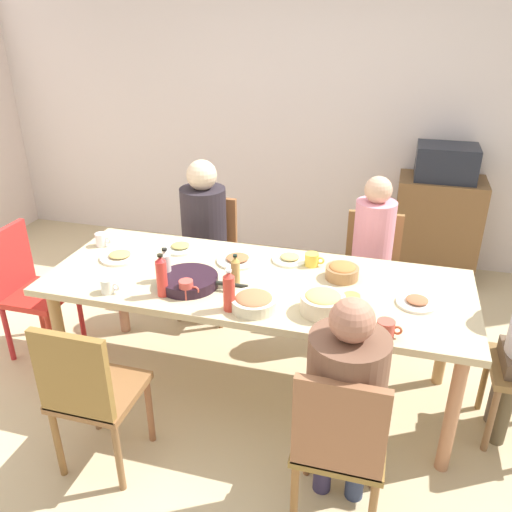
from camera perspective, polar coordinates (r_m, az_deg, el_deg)
The scene contains 32 objects.
ground_plane at distance 3.44m, azimuth 0.00°, elevation -14.00°, with size 7.59×7.59×0.00m, color #C4B189.
wall_back at distance 4.87m, azimuth 7.15°, elevation 14.87°, with size 6.57×0.12×2.60m, color silver.
dining_table at distance 3.04m, azimuth 0.00°, elevation -3.80°, with size 2.43×0.92×0.78m.
chair_0 at distance 2.41m, azimuth 9.08°, elevation -19.26°, with size 0.40×0.40×0.90m.
person_0 at distance 2.34m, azimuth 9.72°, elevation -14.29°, with size 0.34×0.34×1.17m.
chair_1 at distance 3.83m, azimuth -23.64°, elevation -2.80°, with size 0.40×0.40×0.90m.
chair_2 at distance 3.79m, azimuth 12.34°, elevation -1.40°, with size 0.40×0.40×0.90m.
person_2 at distance 3.62m, azimuth 12.51°, elevation 0.76°, with size 0.30×0.30×1.21m.
chair_4 at distance 2.74m, azimuth -17.69°, elevation -13.77°, with size 0.40×0.40×0.90m.
chair_5 at distance 4.01m, azimuth -5.13°, elevation 0.70°, with size 0.40×0.40×0.90m.
person_5 at distance 3.84m, azimuth -5.73°, elevation 3.32°, with size 0.33×0.33×1.23m.
plate_0 at distance 2.89m, azimuth 17.09°, elevation -4.80°, with size 0.21×0.21×0.04m.
plate_1 at distance 3.36m, azimuth -14.58°, elevation -0.02°, with size 0.25×0.25×0.04m.
plate_2 at distance 3.41m, azimuth -8.20°, elevation 0.95°, with size 0.22×0.22×0.04m.
plate_3 at distance 3.23m, azimuth 3.71°, elevation -0.27°, with size 0.22×0.22×0.04m.
plate_4 at distance 3.21m, azimuth -2.02°, elevation -0.38°, with size 0.26×0.26×0.04m.
bowl_0 at distance 3.04m, azimuth 9.35°, elevation -1.66°, with size 0.19×0.19×0.09m.
bowl_1 at distance 2.71m, azimuth -0.25°, elevation -4.98°, with size 0.24×0.24×0.08m.
bowl_2 at distance 2.70m, azimuth 7.27°, elevation -5.03°, with size 0.23×0.23×0.11m.
serving_pan at distance 2.96m, azimuth -7.32°, elevation -2.69°, with size 0.52×0.34×0.06m.
cup_0 at distance 3.56m, azimuth -16.46°, elevation 1.72°, with size 0.11×0.07×0.09m.
cup_1 at distance 2.73m, azimuth 10.35°, elevation -5.06°, with size 0.12×0.09×0.09m.
cup_2 at distance 2.97m, azimuth -15.78°, elevation -3.13°, with size 0.11×0.07×0.08m.
cup_3 at distance 3.17m, azimuth 6.13°, elevation -0.39°, with size 0.12×0.08×0.08m.
cup_4 at distance 2.83m, azimuth -7.55°, elevation -3.58°, with size 0.11×0.08×0.10m.
cup_5 at distance 2.57m, azimuth 13.96°, elevation -7.69°, with size 0.12×0.09×0.08m.
bottle_0 at distance 2.91m, azimuth -2.26°, elevation -1.66°, with size 0.05×0.05×0.19m.
bottle_1 at distance 3.00m, azimuth -9.80°, elevation -1.03°, with size 0.06×0.06×0.20m.
bottle_2 at distance 2.67m, azimuth -2.95°, elevation -3.84°, with size 0.06×0.06×0.23m.
bottle_3 at distance 2.84m, azimuth -10.22°, elevation -2.18°, with size 0.06×0.06×0.25m.
side_cabinet at distance 4.78m, azimuth 18.95°, elevation 2.79°, with size 0.70×0.44×0.90m, color brown.
microwave at distance 4.60m, azimuth 20.00°, elevation 9.56°, with size 0.48×0.36×0.28m, color #1D222C.
Camera 1 is at (0.71, -2.55, 2.20)m, focal length 36.76 mm.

